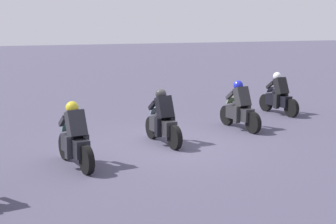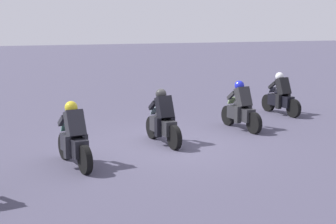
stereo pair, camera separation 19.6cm
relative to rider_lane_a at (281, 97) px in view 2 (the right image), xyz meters
The scene contains 5 objects.
ground_plane 6.12m from the rider_lane_a, 116.90° to the left, with size 120.00×120.00×0.00m, color #423F54.
rider_lane_a is the anchor object (origin of this frame).
rider_lane_b 3.14m from the rider_lane_a, 123.68° to the left, with size 2.04×0.56×1.51m.
rider_lane_c 6.12m from the rider_lane_a, 115.40° to the left, with size 2.04×0.55×1.51m.
rider_lane_d 9.08m from the rider_lane_a, 115.44° to the left, with size 2.04×0.59×1.51m.
Camera 2 is at (-12.45, 4.85, 3.31)m, focal length 53.91 mm.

